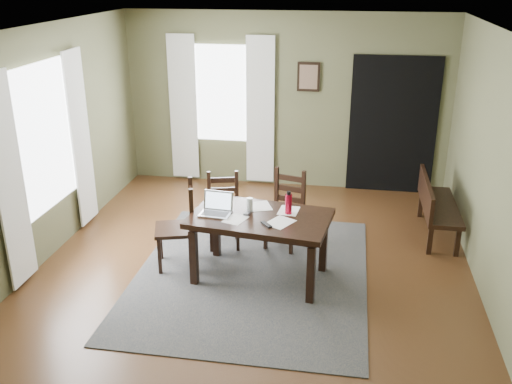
% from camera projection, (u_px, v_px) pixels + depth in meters
% --- Properties ---
extents(ground, '(5.00, 6.00, 0.01)m').
position_uv_depth(ground, '(252.00, 275.00, 6.54)').
color(ground, '#492C16').
extents(room_shell, '(5.02, 6.02, 2.71)m').
position_uv_depth(room_shell, '(251.00, 121.00, 5.88)').
color(room_shell, brown).
rests_on(room_shell, ground).
extents(rug, '(2.60, 3.20, 0.01)m').
position_uv_depth(rug, '(252.00, 274.00, 6.54)').
color(rug, '#383838').
rests_on(rug, ground).
extents(dining_table, '(1.61, 1.09, 0.75)m').
position_uv_depth(dining_table, '(260.00, 224.00, 6.24)').
color(dining_table, black).
rests_on(dining_table, rug).
extents(chair_end, '(0.56, 0.56, 1.02)m').
position_uv_depth(chair_end, '(179.00, 226.00, 6.56)').
color(chair_end, black).
rests_on(chair_end, rug).
extents(chair_back_left, '(0.49, 0.49, 0.92)m').
position_uv_depth(chair_back_left, '(224.00, 211.00, 7.10)').
color(chair_back_left, black).
rests_on(chair_back_left, rug).
extents(chair_back_right, '(0.51, 0.51, 0.96)m').
position_uv_depth(chair_back_right, '(285.00, 210.00, 7.07)').
color(chair_back_right, black).
rests_on(chair_back_right, rug).
extents(bench, '(0.43, 1.33, 0.75)m').
position_uv_depth(bench, '(435.00, 203.00, 7.36)').
color(bench, black).
rests_on(bench, ground).
extents(laptop, '(0.35, 0.29, 0.23)m').
position_uv_depth(laptop, '(217.00, 208.00, 6.26)').
color(laptop, '#B7B7BC').
rests_on(laptop, dining_table).
extents(computer_mouse, '(0.07, 0.10, 0.03)m').
position_uv_depth(computer_mouse, '(247.00, 214.00, 6.22)').
color(computer_mouse, '#3F3F42').
rests_on(computer_mouse, dining_table).
extents(tv_remote, '(0.14, 0.16, 0.02)m').
position_uv_depth(tv_remote, '(266.00, 224.00, 5.97)').
color(tv_remote, black).
rests_on(tv_remote, dining_table).
extents(drinking_glass, '(0.08, 0.08, 0.16)m').
position_uv_depth(drinking_glass, '(250.00, 205.00, 6.29)').
color(drinking_glass, silver).
rests_on(drinking_glass, dining_table).
extents(water_bottle, '(0.10, 0.10, 0.26)m').
position_uv_depth(water_bottle, '(289.00, 204.00, 6.21)').
color(water_bottle, '#AF0D28').
rests_on(water_bottle, dining_table).
extents(paper_b, '(0.35, 0.37, 0.00)m').
position_uv_depth(paper_b, '(280.00, 222.00, 6.04)').
color(paper_b, white).
rests_on(paper_b, dining_table).
extents(paper_c, '(0.32, 0.35, 0.00)m').
position_uv_depth(paper_c, '(260.00, 206.00, 6.45)').
color(paper_c, white).
rests_on(paper_c, dining_table).
extents(paper_d, '(0.24, 0.30, 0.00)m').
position_uv_depth(paper_d, '(289.00, 211.00, 6.33)').
color(paper_d, white).
rests_on(paper_d, dining_table).
extents(paper_e, '(0.28, 0.32, 0.00)m').
position_uv_depth(paper_e, '(235.00, 219.00, 6.11)').
color(paper_e, white).
rests_on(paper_e, dining_table).
extents(window_left, '(0.01, 1.30, 1.70)m').
position_uv_depth(window_left, '(44.00, 138.00, 6.58)').
color(window_left, white).
rests_on(window_left, ground).
extents(window_back, '(1.00, 0.01, 1.50)m').
position_uv_depth(window_back, '(221.00, 94.00, 8.89)').
color(window_back, white).
rests_on(window_back, ground).
extents(curtain_left_near, '(0.03, 0.48, 2.30)m').
position_uv_depth(curtain_left_near, '(10.00, 183.00, 5.91)').
color(curtain_left_near, silver).
rests_on(curtain_left_near, ground).
extents(curtain_left_far, '(0.03, 0.48, 2.30)m').
position_uv_depth(curtain_left_far, '(81.00, 139.00, 7.42)').
color(curtain_left_far, silver).
rests_on(curtain_left_far, ground).
extents(curtain_back_left, '(0.44, 0.03, 2.30)m').
position_uv_depth(curtain_back_left, '(183.00, 108.00, 9.05)').
color(curtain_back_left, silver).
rests_on(curtain_back_left, ground).
extents(curtain_back_right, '(0.44, 0.03, 2.30)m').
position_uv_depth(curtain_back_right, '(260.00, 111.00, 8.86)').
color(curtain_back_right, silver).
rests_on(curtain_back_right, ground).
extents(framed_picture, '(0.34, 0.03, 0.44)m').
position_uv_depth(framed_picture, '(308.00, 77.00, 8.57)').
color(framed_picture, black).
rests_on(framed_picture, ground).
extents(doorway_back, '(1.30, 0.03, 2.10)m').
position_uv_depth(doorway_back, '(393.00, 126.00, 8.62)').
color(doorway_back, black).
rests_on(doorway_back, ground).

